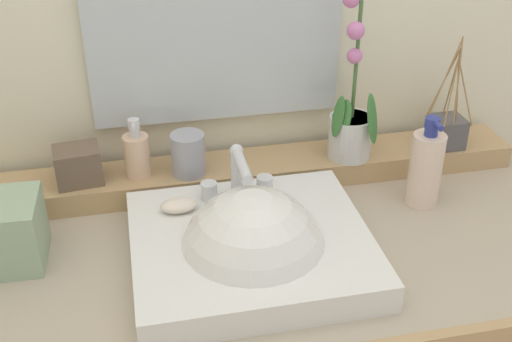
# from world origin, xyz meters

# --- Properties ---
(wall_back) EXTENTS (3.14, 0.20, 2.47)m
(wall_back) POSITION_xyz_m (0.00, 0.41, 1.24)
(wall_back) COLOR beige
(wall_back) RESTS_ON ground
(back_ledge) EXTENTS (1.23, 0.13, 0.05)m
(back_ledge) POSITION_xyz_m (0.00, 0.22, 0.92)
(back_ledge) COLOR tan
(back_ledge) RESTS_ON vanity_cabinet
(sink_basin) EXTENTS (0.42, 0.38, 0.29)m
(sink_basin) POSITION_xyz_m (-0.03, -0.06, 0.92)
(sink_basin) COLOR white
(sink_basin) RESTS_ON vanity_cabinet
(soap_bar) EXTENTS (0.07, 0.04, 0.02)m
(soap_bar) POSITION_xyz_m (-0.14, 0.06, 0.97)
(soap_bar) COLOR silver
(soap_bar) RESTS_ON sink_basin
(potted_plant) EXTENTS (0.10, 0.12, 0.36)m
(potted_plant) POSITION_xyz_m (0.24, 0.20, 1.03)
(potted_plant) COLOR silver
(potted_plant) RESTS_ON back_ledge
(soap_dispenser) EXTENTS (0.05, 0.06, 0.13)m
(soap_dispenser) POSITION_xyz_m (-0.21, 0.21, 1.00)
(soap_dispenser) COLOR beige
(soap_dispenser) RESTS_ON back_ledge
(tumbler_cup) EXTENTS (0.07, 0.07, 0.09)m
(tumbler_cup) POSITION_xyz_m (-0.11, 0.20, 0.99)
(tumbler_cup) COLOR #9B9CA6
(tumbler_cup) RESTS_ON back_ledge
(reed_diffuser) EXTENTS (0.10, 0.08, 0.25)m
(reed_diffuser) POSITION_xyz_m (0.47, 0.20, 0.99)
(reed_diffuser) COLOR #504E50
(reed_diffuser) RESTS_ON back_ledge
(trinket_box) EXTENTS (0.10, 0.08, 0.08)m
(trinket_box) POSITION_xyz_m (-0.33, 0.21, 0.99)
(trinket_box) COLOR brown
(trinket_box) RESTS_ON back_ledge
(lotion_bottle) EXTENTS (0.07, 0.07, 0.19)m
(lotion_bottle) POSITION_xyz_m (0.36, 0.07, 0.98)
(lotion_bottle) COLOR beige
(lotion_bottle) RESTS_ON vanity_cabinet
(tissue_box) EXTENTS (0.13, 0.13, 0.12)m
(tissue_box) POSITION_xyz_m (-0.46, 0.04, 0.96)
(tissue_box) COLOR #92AC8D
(tissue_box) RESTS_ON vanity_cabinet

